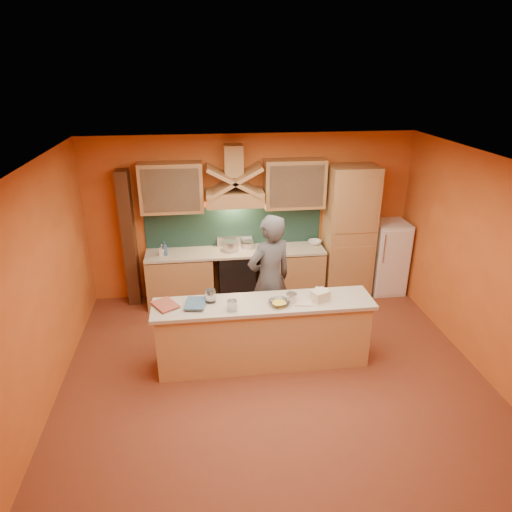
{
  "coord_description": "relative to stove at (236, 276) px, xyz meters",
  "views": [
    {
      "loc": [
        -0.87,
        -4.89,
        3.81
      ],
      "look_at": [
        -0.12,
        0.9,
        1.35
      ],
      "focal_mm": 32.0,
      "sensor_mm": 36.0,
      "label": 1
    }
  ],
  "objects": [
    {
      "name": "floor",
      "position": [
        0.3,
        -2.2,
        -0.45
      ],
      "size": [
        5.5,
        5.0,
        0.01
      ],
      "primitive_type": "cube",
      "color": "brown",
      "rests_on": "ground"
    },
    {
      "name": "ceiling",
      "position": [
        0.3,
        -2.2,
        2.35
      ],
      "size": [
        5.5,
        5.0,
        0.01
      ],
      "primitive_type": "cube",
      "color": "white",
      "rests_on": "wall_back"
    },
    {
      "name": "wall_back",
      "position": [
        0.3,
        0.3,
        0.95
      ],
      "size": [
        5.5,
        0.02,
        2.8
      ],
      "primitive_type": "cube",
      "color": "#D06428",
      "rests_on": "floor"
    },
    {
      "name": "wall_front",
      "position": [
        0.3,
        -4.7,
        0.95
      ],
      "size": [
        5.5,
        0.02,
        2.8
      ],
      "primitive_type": "cube",
      "color": "#D06428",
      "rests_on": "floor"
    },
    {
      "name": "wall_left",
      "position": [
        -2.45,
        -2.2,
        0.95
      ],
      "size": [
        0.02,
        5.0,
        2.8
      ],
      "primitive_type": "cube",
      "color": "#D06428",
      "rests_on": "floor"
    },
    {
      "name": "wall_right",
      "position": [
        3.05,
        -2.2,
        0.95
      ],
      "size": [
        0.02,
        5.0,
        2.8
      ],
      "primitive_type": "cube",
      "color": "#D06428",
      "rests_on": "floor"
    },
    {
      "name": "base_cabinet_left",
      "position": [
        -0.95,
        0.0,
        -0.02
      ],
      "size": [
        1.1,
        0.6,
        0.86
      ],
      "primitive_type": "cube",
      "color": "tan",
      "rests_on": "floor"
    },
    {
      "name": "base_cabinet_right",
      "position": [
        0.95,
        0.0,
        -0.02
      ],
      "size": [
        1.1,
        0.6,
        0.86
      ],
      "primitive_type": "cube",
      "color": "tan",
      "rests_on": "floor"
    },
    {
      "name": "counter_top",
      "position": [
        -0.0,
        0.0,
        0.45
      ],
      "size": [
        3.0,
        0.62,
        0.04
      ],
      "primitive_type": "cube",
      "color": "beige",
      "rests_on": "base_cabinet_left"
    },
    {
      "name": "stove",
      "position": [
        0.0,
        0.0,
        0.0
      ],
      "size": [
        0.6,
        0.58,
        0.9
      ],
      "primitive_type": "cube",
      "color": "black",
      "rests_on": "floor"
    },
    {
      "name": "backsplash",
      "position": [
        -0.0,
        0.28,
        0.8
      ],
      "size": [
        3.0,
        0.03,
        0.7
      ],
      "primitive_type": "cube",
      "color": "#17332D",
      "rests_on": "wall_back"
    },
    {
      "name": "range_hood",
      "position": [
        0.0,
        0.05,
        1.37
      ],
      "size": [
        0.92,
        0.5,
        0.24
      ],
      "primitive_type": "cube",
      "color": "tan",
      "rests_on": "wall_back"
    },
    {
      "name": "hood_chimney",
      "position": [
        0.0,
        0.15,
        1.95
      ],
      "size": [
        0.3,
        0.3,
        0.5
      ],
      "primitive_type": "cube",
      "color": "tan",
      "rests_on": "wall_back"
    },
    {
      "name": "upper_cabinet_left",
      "position": [
        -1.0,
        0.12,
        1.55
      ],
      "size": [
        1.0,
        0.35,
        0.8
      ],
      "primitive_type": "cube",
      "color": "tan",
      "rests_on": "wall_back"
    },
    {
      "name": "upper_cabinet_right",
      "position": [
        1.0,
        0.12,
        1.55
      ],
      "size": [
        1.0,
        0.35,
        0.8
      ],
      "primitive_type": "cube",
      "color": "tan",
      "rests_on": "wall_back"
    },
    {
      "name": "pantry_column",
      "position": [
        1.95,
        0.0,
        0.7
      ],
      "size": [
        0.8,
        0.6,
        2.3
      ],
      "primitive_type": "cube",
      "color": "tan",
      "rests_on": "floor"
    },
    {
      "name": "fridge",
      "position": [
        2.7,
        0.0,
        0.2
      ],
      "size": [
        0.58,
        0.6,
        1.3
      ],
      "primitive_type": "cube",
      "color": "white",
      "rests_on": "floor"
    },
    {
      "name": "trim_column_left",
      "position": [
        -1.75,
        0.15,
        0.7
      ],
      "size": [
        0.2,
        0.3,
        2.3
      ],
      "primitive_type": "cube",
      "color": "#472816",
      "rests_on": "floor"
    },
    {
      "name": "island_body",
      "position": [
        0.2,
        -1.9,
        -0.01
      ],
      "size": [
        2.8,
        0.55,
        0.88
      ],
      "primitive_type": "cube",
      "color": "tan",
      "rests_on": "floor"
    },
    {
      "name": "island_top",
      "position": [
        0.2,
        -1.9,
        0.47
      ],
      "size": [
        2.9,
        0.62,
        0.05
      ],
      "primitive_type": "cube",
      "color": "beige",
      "rests_on": "island_body"
    },
    {
      "name": "person",
      "position": [
        0.37,
        -1.31,
        0.52
      ],
      "size": [
        0.84,
        0.71,
        1.95
      ],
      "primitive_type": "imported",
      "rotation": [
        0.0,
        0.0,
        3.55
      ],
      "color": "#4C4C51",
      "rests_on": "floor"
    },
    {
      "name": "pot_large",
      "position": [
        -0.09,
        0.01,
        0.54
      ],
      "size": [
        0.32,
        0.32,
        0.18
      ],
      "primitive_type": "cylinder",
      "rotation": [
        0.0,
        0.0,
        -0.28
      ],
      "color": "#B7B6BE",
      "rests_on": "stove"
    },
    {
      "name": "pot_small",
      "position": [
        0.2,
        0.1,
        0.52
      ],
      "size": [
        0.29,
        0.29,
        0.13
      ],
      "primitive_type": "cylinder",
      "rotation": [
        0.0,
        0.0,
        -0.43
      ],
      "color": "silver",
      "rests_on": "stove"
    },
    {
      "name": "soap_bottle_a",
      "position": [
        -1.21,
        -0.07,
        0.57
      ],
      "size": [
        0.1,
        0.1,
        0.19
      ],
      "primitive_type": "imported",
      "rotation": [
        0.0,
        0.0,
        -0.15
      ],
      "color": "white",
      "rests_on": "counter_top"
    },
    {
      "name": "soap_bottle_b",
      "position": [
        -1.17,
        -0.07,
        0.59
      ],
      "size": [
        0.13,
        0.13,
        0.25
      ],
      "primitive_type": "imported",
      "rotation": [
        0.0,
        0.0,
        0.57
      ],
      "color": "#32568C",
      "rests_on": "counter_top"
    },
    {
      "name": "bowl_back",
      "position": [
        1.39,
        0.1,
        0.51
      ],
      "size": [
        0.26,
        0.26,
        0.07
      ],
      "primitive_type": "imported",
      "rotation": [
        0.0,
        0.0,
        -0.12
      ],
      "color": "silver",
      "rests_on": "counter_top"
    },
    {
      "name": "dish_rack",
      "position": [
        0.56,
        -0.12,
        0.52
      ],
      "size": [
        0.29,
        0.25,
        0.09
      ],
      "primitive_type": "cube",
      "rotation": [
        0.0,
        0.0,
        -0.16
      ],
      "color": "silver",
      "rests_on": "counter_top"
    },
    {
      "name": "book_lower",
      "position": [
        -1.18,
        -1.91,
        0.51
      ],
      "size": [
        0.4,
        0.43,
        0.03
      ],
      "primitive_type": "imported",
      "rotation": [
        0.0,
        0.0,
        0.55
      ],
      "color": "#A34B3A",
      "rests_on": "island_top"
    },
    {
      "name": "book_upper",
      "position": [
        -0.81,
        -1.86,
        0.53
      ],
      "size": [
        0.3,
        0.38,
        0.03
      ],
      "primitive_type": "imported",
      "rotation": [
        0.0,
        0.0,
        -0.14
      ],
      "color": "#3C6184",
      "rests_on": "island_top"
    },
    {
      "name": "jar_large",
      "position": [
        -0.49,
        -1.8,
        0.58
      ],
      "size": [
        0.14,
        0.14,
        0.17
      ],
      "primitive_type": "cylinder",
      "rotation": [
        0.0,
        0.0,
        0.03
      ],
      "color": "silver",
      "rests_on": "island_top"
    },
    {
      "name": "jar_small",
      "position": [
        -0.22,
        -2.06,
        0.56
      ],
      "size": [
        0.16,
        0.16,
        0.14
      ],
      "primitive_type": "cylinder",
      "rotation": [
        0.0,
        0.0,
        0.32
      ],
      "color": "silver",
      "rests_on": "island_top"
    },
    {
      "name": "kitchen_scale",
      "position": [
        0.56,
        -1.93,
        0.55
      ],
      "size": [
        0.14,
        0.14,
        0.1
      ],
      "primitive_type": "cube",
      "rotation": [
        0.0,
        0.0,
        -0.14
      ],
      "color": "white",
      "rests_on": "island_top"
    },
    {
      "name": "mixing_bowl",
      "position": [
        0.39,
        -2.0,
        0.53
      ],
      "size": [
        0.32,
        0.32,
        0.06
      ],
      "primitive_type": "imported",
      "rotation": [
        0.0,
        0.0,
        0.33
      ],
      "color": "silver",
      "rests_on": "island_top"
    },
    {
      "name": "cloth",
      "position": [
        0.71,
        -1.99,
        0.5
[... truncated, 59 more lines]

